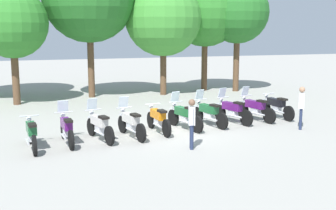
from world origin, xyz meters
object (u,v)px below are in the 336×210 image
Objects in this scene: motorcycle_0 at (32,134)px; tree_1 at (12,23)px; motorcycle_7 at (232,110)px; person_1 at (301,105)px; motorcycle_3 at (131,123)px; motorcycle_4 at (158,119)px; tree_3 at (163,18)px; motorcycle_9 at (276,106)px; motorcycle_6 at (209,113)px; motorcycle_5 at (184,115)px; tree_4 at (205,10)px; motorcycle_2 at (99,125)px; tree_5 at (238,13)px; person_0 at (192,120)px; motorcycle_8 at (255,108)px; motorcycle_1 at (67,128)px.

motorcycle_0 is 9.56m from tree_1.
person_1 reaches higher than motorcycle_7.
motorcycle_3 is 1.02× the size of motorcycle_7.
motorcycle_3 is 0.99× the size of motorcycle_4.
motorcycle_3 is 0.33× the size of tree_3.
tree_1 is at bearing 49.54° from motorcycle_9.
motorcycle_5 is at bearing 87.68° from motorcycle_6.
motorcycle_5 is at bearing -85.40° from motorcycle_3.
tree_4 reaches higher than tree_3.
motorcycle_4 is 12.24m from tree_4.
motorcycle_2 reaches higher than motorcycle_4.
person_1 reaches higher than motorcycle_4.
motorcycle_4 is 12.43m from tree_5.
tree_3 is (7.45, 9.79, 3.86)m from motorcycle_0.
motorcycle_4 is 2.28m from motorcycle_6.
tree_4 reaches higher than person_0.
motorcycle_8 is 1.14m from motorcycle_9.
person_1 is (0.84, -2.01, 0.43)m from motorcycle_8.
person_0 is at bearing 149.17° from motorcycle_5.
tree_5 reaches higher than motorcycle_4.
motorcycle_6 is at bearing 83.13° from motorcycle_8.
tree_1 is (-6.15, 7.69, 3.51)m from motorcycle_5.
motorcycle_7 is (4.46, 1.08, 0.00)m from motorcycle_3.
tree_1 is at bearing -47.19° from person_0.
motorcycle_4 is 3.41m from motorcycle_7.
tree_3 is at bearing -35.12° from motorcycle_3.
person_1 is 0.23× the size of tree_4.
tree_1 is 0.81× the size of tree_4.
motorcycle_6 is (6.69, 1.42, 0.01)m from motorcycle_0.
motorcycle_5 is 0.98× the size of motorcycle_9.
tree_3 reaches higher than motorcycle_4.
tree_1 is at bearing 4.75° from motorcycle_2.
tree_4 reaches higher than motorcycle_9.
tree_4 reaches higher than tree_5.
tree_3 is (2.62, 11.35, 3.43)m from person_0.
motorcycle_8 is 2.22m from person_1.
motorcycle_9 is at bearing -95.84° from motorcycle_5.
tree_4 is (2.57, 9.09, 4.37)m from motorcycle_7.
motorcycle_1 is (1.12, 0.33, 0.01)m from motorcycle_0.
motorcycle_8 is at bearing -99.22° from tree_4.
motorcycle_6 is 1.13m from motorcycle_7.
tree_3 is (2.98, 8.85, 3.86)m from motorcycle_4.
tree_3 is 4.66m from tree_5.
motorcycle_1 reaches higher than motorcycle_0.
motorcycle_4 is at bearing 84.91° from motorcycle_8.
motorcycle_1 is at bearing -11.52° from person_0.
tree_4 reaches higher than motorcycle_7.
motorcycle_3 is 2.32m from motorcycle_5.
motorcycle_1 is at bearing -149.40° from person_1.
motorcycle_1 is 0.33× the size of tree_5.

